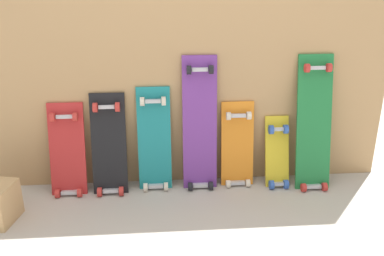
{
  "coord_description": "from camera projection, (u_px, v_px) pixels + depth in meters",
  "views": [
    {
      "loc": [
        -0.21,
        -2.69,
        1.49
      ],
      "look_at": [
        0.0,
        -0.07,
        0.45
      ],
      "focal_mm": 40.18,
      "sensor_mm": 36.0,
      "label": 1
    }
  ],
  "objects": [
    {
      "name": "ground_plane",
      "position": [
        191.0,
        182.0,
        3.06
      ],
      "size": [
        12.0,
        12.0,
        0.0
      ],
      "primitive_type": "plane",
      "color": "#B2AAA0"
    },
    {
      "name": "plywood_wall_panel",
      "position": [
        190.0,
        59.0,
        2.8
      ],
      "size": [
        2.7,
        0.04,
        1.75
      ],
      "primitive_type": "cube",
      "color": "tan",
      "rests_on": "ground"
    },
    {
      "name": "skateboard_red",
      "position": [
        67.0,
        155.0,
        2.86
      ],
      "size": [
        0.23,
        0.21,
        0.68
      ],
      "color": "#B22626",
      "rests_on": "ground"
    },
    {
      "name": "skateboard_black",
      "position": [
        109.0,
        149.0,
        2.87
      ],
      "size": [
        0.23,
        0.22,
        0.74
      ],
      "color": "black",
      "rests_on": "ground"
    },
    {
      "name": "skateboard_teal",
      "position": [
        154.0,
        144.0,
        2.9
      ],
      "size": [
        0.22,
        0.18,
        0.77
      ],
      "color": "#197A7F",
      "rests_on": "ground"
    },
    {
      "name": "skateboard_purple",
      "position": [
        200.0,
        129.0,
        2.89
      ],
      "size": [
        0.23,
        0.19,
        0.97
      ],
      "color": "#6B338C",
      "rests_on": "ground"
    },
    {
      "name": "skateboard_orange",
      "position": [
        237.0,
        149.0,
        2.97
      ],
      "size": [
        0.22,
        0.17,
        0.66
      ],
      "color": "orange",
      "rests_on": "ground"
    },
    {
      "name": "skateboard_yellow",
      "position": [
        277.0,
        156.0,
        2.98
      ],
      "size": [
        0.16,
        0.21,
        0.54
      ],
      "color": "gold",
      "rests_on": "ground"
    },
    {
      "name": "skateboard_green",
      "position": [
        314.0,
        128.0,
        2.91
      ],
      "size": [
        0.24,
        0.26,
        0.97
      ],
      "color": "#1E7238",
      "rests_on": "ground"
    }
  ]
}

